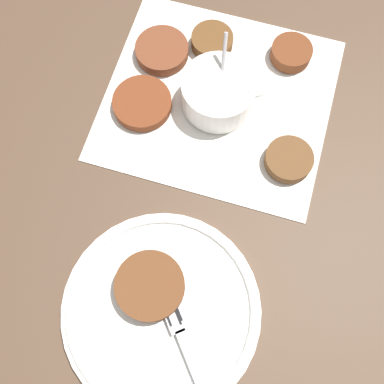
{
  "coord_description": "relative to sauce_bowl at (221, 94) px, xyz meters",
  "views": [
    {
      "loc": [
        0.03,
        -0.33,
        0.55
      ],
      "look_at": [
        -0.0,
        -0.16,
        0.02
      ],
      "focal_mm": 42.0,
      "sensor_mm": 36.0,
      "label": 1
    }
  ],
  "objects": [
    {
      "name": "ground_plane",
      "position": [
        -0.0,
        0.02,
        -0.03
      ],
      "size": [
        4.0,
        4.0,
        0.0
      ],
      "primitive_type": "plane",
      "color": "#4C3828"
    },
    {
      "name": "napkin",
      "position": [
        -0.0,
        0.01,
        -0.02
      ],
      "size": [
        0.32,
        0.3,
        0.0
      ],
      "color": "white",
      "rests_on": "ground_plane"
    },
    {
      "name": "sauce_bowl",
      "position": [
        0.0,
        0.0,
        0.0
      ],
      "size": [
        0.11,
        0.1,
        0.09
      ],
      "color": "white",
      "rests_on": "napkin"
    },
    {
      "name": "fritter_0",
      "position": [
        0.1,
        -0.07,
        -0.01
      ],
      "size": [
        0.06,
        0.06,
        0.02
      ],
      "color": "brown",
      "rests_on": "napkin"
    },
    {
      "name": "fritter_1",
      "position": [
        -0.1,
        -0.03,
        -0.01
      ],
      "size": [
        0.08,
        0.08,
        0.01
      ],
      "color": "brown",
      "rests_on": "napkin"
    },
    {
      "name": "fritter_2",
      "position": [
        -0.03,
        0.09,
        -0.01
      ],
      "size": [
        0.06,
        0.06,
        0.02
      ],
      "color": "brown",
      "rests_on": "napkin"
    },
    {
      "name": "fritter_3",
      "position": [
        0.08,
        0.09,
        -0.01
      ],
      "size": [
        0.06,
        0.06,
        0.02
      ],
      "color": "brown",
      "rests_on": "napkin"
    },
    {
      "name": "fritter_4",
      "position": [
        -0.1,
        0.06,
        -0.01
      ],
      "size": [
        0.08,
        0.08,
        0.02
      ],
      "color": "brown",
      "rests_on": "napkin"
    },
    {
      "name": "serving_plate",
      "position": [
        -0.01,
        -0.29,
        -0.02
      ],
      "size": [
        0.23,
        0.23,
        0.02
      ],
      "color": "white",
      "rests_on": "ground_plane"
    },
    {
      "name": "fritter_on_plate",
      "position": [
        -0.03,
        -0.26,
        0.0
      ],
      "size": [
        0.08,
        0.08,
        0.02
      ],
      "color": "brown",
      "rests_on": "serving_plate"
    },
    {
      "name": "fork",
      "position": [
        0.01,
        -0.31,
        -0.01
      ],
      "size": [
        0.13,
        0.17,
        0.0
      ],
      "color": "silver",
      "rests_on": "serving_plate"
    }
  ]
}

